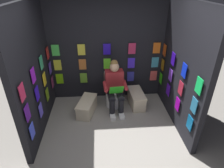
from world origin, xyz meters
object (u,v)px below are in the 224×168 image
toilet (113,92)px  comic_longbox_far (87,107)px  comic_longbox_near (136,98)px  person_reading (115,87)px

toilet → comic_longbox_far: 0.73m
comic_longbox_near → comic_longbox_far: size_ratio=0.96×
person_reading → comic_longbox_near: size_ratio=1.66×
person_reading → comic_longbox_near: (-0.53, -0.13, -0.42)m
toilet → comic_longbox_near: (-0.55, 0.10, -0.15)m
person_reading → comic_longbox_near: 0.69m
person_reading → comic_longbox_far: (0.64, 0.10, -0.43)m
toilet → person_reading: person_reading is taller
toilet → person_reading: size_ratio=0.65×
toilet → comic_longbox_far: (0.63, 0.33, -0.16)m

